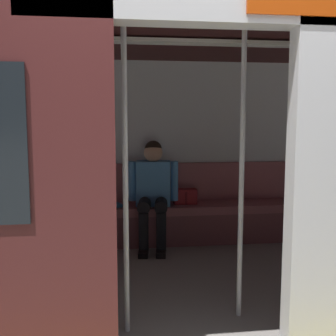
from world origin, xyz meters
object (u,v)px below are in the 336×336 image
Objects in this scene: person_seated at (153,187)px; book at (114,205)px; grab_pole_door at (125,179)px; handbag at (185,196)px; grab_pole_far at (242,174)px; train_car at (165,111)px; bench_seat at (157,214)px.

person_seated reaches higher than book.
person_seated is 1.91m from grab_pole_door.
grab_pole_far reaches higher than handbag.
grab_pole_door reaches higher than book.
train_car is 1.59m from bench_seat.
book is at bearing -63.93° from grab_pole_far.
grab_pole_door reaches higher than bench_seat.
grab_pole_door is 1.00× the size of grab_pole_far.
train_car is 1.34m from person_seated.
book is (0.81, 0.03, -0.07)m from handbag.
bench_seat is at bearing 11.21° from handbag.
grab_pole_door is (0.73, 1.95, 0.50)m from handbag.
book is 2.10m from grab_pole_far.
grab_pole_far is (-0.45, 0.66, -0.44)m from train_car.
handbag is 0.82m from book.
grab_pole_door is (-0.09, 1.93, 0.57)m from book.
train_car is 0.91m from grab_pole_far.
bench_seat is 0.38m from handbag.
person_seated is 4.49× the size of handbag.
person_seated is at bearing 17.21° from handbag.
bench_seat is at bearing -77.31° from grab_pole_far.
handbag is at bearing -107.83° from train_car.
grab_pole_door is at bearing 8.10° from grab_pole_far.
handbag reaches higher than bench_seat.
person_seated is at bearing 143.90° from book.
bench_seat is at bearing -101.95° from grab_pole_door.
grab_pole_door is at bearing 69.61° from handbag.
book is 0.11× the size of grab_pole_door.
person_seated is 0.57× the size of grab_pole_far.
train_car is 3.12× the size of grab_pole_door.
bench_seat is 2.05m from grab_pole_door.
bench_seat is at bearing -134.51° from person_seated.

